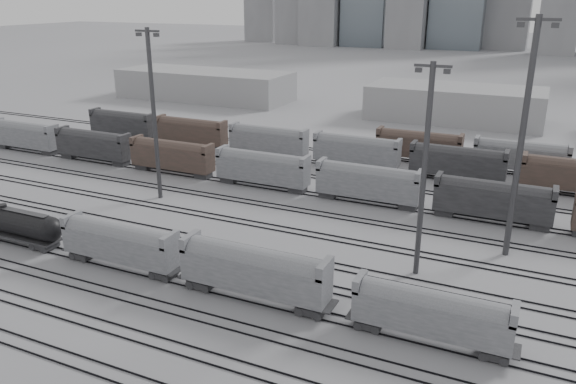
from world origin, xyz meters
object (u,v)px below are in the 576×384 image
at_px(hopper_car_c, 432,312).
at_px(light_mast_c, 424,168).
at_px(hopper_car_a, 120,242).
at_px(hopper_car_b, 254,269).
at_px(tank_car_b, 5,220).

xyz_separation_m(hopper_car_c, light_mast_c, (-3.90, 12.27, 8.96)).
xyz_separation_m(hopper_car_a, light_mast_c, (29.76, 12.27, 8.84)).
relative_size(hopper_car_a, hopper_car_c, 1.04).
height_order(hopper_car_b, light_mast_c, light_mast_c).
height_order(tank_car_b, hopper_car_c, hopper_car_c).
relative_size(tank_car_b, hopper_car_b, 1.17).
bearing_deg(tank_car_b, hopper_car_b, -0.00).
relative_size(hopper_car_b, hopper_car_c, 1.13).
relative_size(tank_car_b, light_mast_c, 0.79).
bearing_deg(light_mast_c, hopper_car_a, -157.60).
bearing_deg(light_mast_c, tank_car_b, -165.54).
relative_size(hopper_car_b, light_mast_c, 0.68).
height_order(hopper_car_c, light_mast_c, light_mast_c).
relative_size(tank_car_b, hopper_car_a, 1.27).
distance_m(tank_car_b, hopper_car_b, 34.39).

